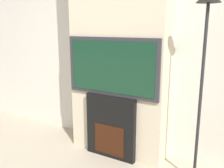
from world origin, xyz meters
TOP-DOWN VIEW (x-y plane):
  - wall_back at (0.00, 2.03)m, footprint 6.00×0.06m
  - chimney_breast at (0.00, 1.82)m, footprint 1.19×0.36m
  - fireplace at (0.00, 1.64)m, footprint 0.63×0.15m
  - television at (0.00, 1.63)m, footprint 1.14×0.07m
  - floor_lamp at (0.98, 1.61)m, footprint 0.34×0.34m

SIDE VIEW (x-z plane):
  - fireplace at x=0.00m, z-range 0.00..0.76m
  - floor_lamp at x=0.98m, z-range 0.16..2.00m
  - television at x=0.00m, z-range 0.76..1.42m
  - wall_back at x=0.00m, z-range 0.00..2.70m
  - chimney_breast at x=0.00m, z-range 0.00..2.70m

